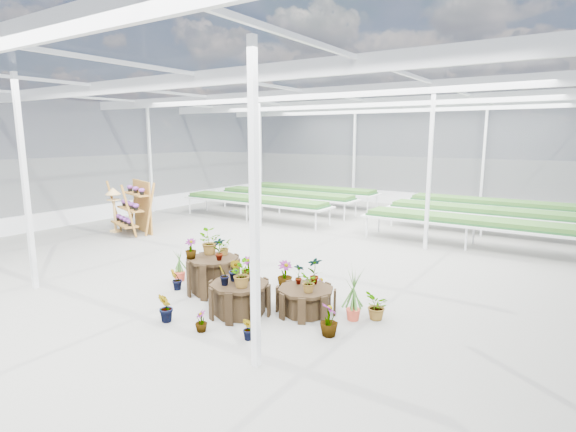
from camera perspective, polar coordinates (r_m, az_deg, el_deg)
The scene contains 10 objects.
ground_plane at distance 11.43m, azimuth -3.74°, elevation -6.33°, with size 24.00×24.00×0.00m, color gray.
greenhouse_shell at distance 11.01m, azimuth -3.87°, elevation 4.97°, with size 18.00×24.00×4.50m, color white, non-canonical shape.
steel_frame at distance 11.01m, azimuth -3.87°, elevation 4.97°, with size 18.00×24.00×4.50m, color silver, non-canonical shape.
nursery_benches at distance 17.47m, azimuth 10.70°, elevation 0.71°, with size 16.00×7.00×0.84m, color silver, non-canonical shape.
plinth_tall at distance 9.59m, azimuth -9.44°, elevation -7.39°, with size 1.09×1.09×0.74m, color black.
plinth_mid at distance 8.44m, azimuth -6.17°, elevation -10.35°, with size 1.12×1.12×0.59m, color black.
plinth_low at distance 8.44m, azimuth 2.27°, elevation -10.67°, with size 1.07×1.07×0.48m, color black.
shelf_rack at distance 15.90m, azimuth -19.26°, elevation 1.05°, with size 1.66×0.88×1.75m, color olive, non-canonical shape.
bird_table at distance 16.28m, azimuth -21.20°, elevation 0.72°, with size 0.36×0.36×1.52m, color tan, non-canonical shape.
nursery_plants at distance 8.76m, azimuth -3.21°, elevation -7.75°, with size 5.06×3.10×1.29m.
Camera 1 is at (6.67, -8.70, 3.25)m, focal length 28.00 mm.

